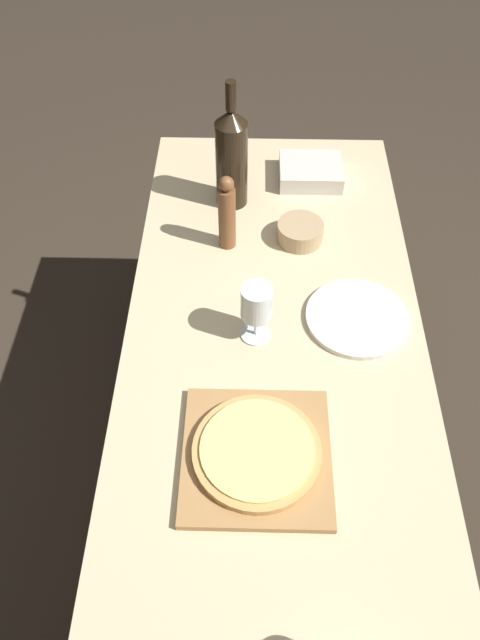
{
  "coord_description": "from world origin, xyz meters",
  "views": [
    {
      "loc": [
        -0.06,
        -0.88,
        1.94
      ],
      "look_at": [
        -0.08,
        0.05,
        0.83
      ],
      "focal_mm": 35.0,
      "sensor_mm": 36.0,
      "label": 1
    }
  ],
  "objects_px": {
    "pizza": "(257,451)",
    "wine_glass": "(256,304)",
    "pepper_mill": "(227,214)",
    "wine_bottle": "(232,157)",
    "small_bowl": "(300,232)"
  },
  "relations": [
    {
      "from": "pizza",
      "to": "small_bowl",
      "type": "relative_size",
      "value": 2.11
    },
    {
      "from": "pepper_mill",
      "to": "small_bowl",
      "type": "relative_size",
      "value": 1.78
    },
    {
      "from": "pizza",
      "to": "small_bowl",
      "type": "distance_m",
      "value": 0.67
    },
    {
      "from": "wine_glass",
      "to": "small_bowl",
      "type": "height_order",
      "value": "wine_glass"
    },
    {
      "from": "wine_bottle",
      "to": "small_bowl",
      "type": "relative_size",
      "value": 2.98
    },
    {
      "from": "wine_bottle",
      "to": "small_bowl",
      "type": "xyz_separation_m",
      "value": [
        0.19,
        -0.16,
        -0.13
      ]
    },
    {
      "from": "pizza",
      "to": "wine_bottle",
      "type": "height_order",
      "value": "wine_bottle"
    },
    {
      "from": "pepper_mill",
      "to": "small_bowl",
      "type": "bearing_deg",
      "value": 6.97
    },
    {
      "from": "pizza",
      "to": "wine_glass",
      "type": "bearing_deg",
      "value": 90.79
    },
    {
      "from": "pizza",
      "to": "pepper_mill",
      "type": "bearing_deg",
      "value": 97.42
    },
    {
      "from": "wine_bottle",
      "to": "pepper_mill",
      "type": "distance_m",
      "value": 0.19
    },
    {
      "from": "pizza",
      "to": "pepper_mill",
      "type": "relative_size",
      "value": 1.19
    },
    {
      "from": "pepper_mill",
      "to": "small_bowl",
      "type": "xyz_separation_m",
      "value": [
        0.2,
        0.02,
        -0.08
      ]
    },
    {
      "from": "pepper_mill",
      "to": "wine_bottle",
      "type": "bearing_deg",
      "value": 87.96
    },
    {
      "from": "small_bowl",
      "to": "wine_bottle",
      "type": "bearing_deg",
      "value": 139.94
    }
  ]
}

